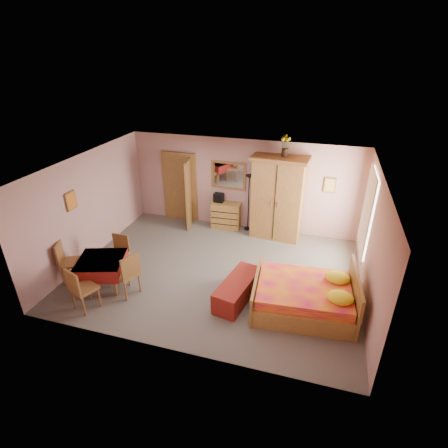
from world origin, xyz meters
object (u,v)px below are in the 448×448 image
(wardrobe, at_px, (278,198))
(chair_north, at_px, (118,255))
(bench, at_px, (238,289))
(wall_mirror, at_px, (228,175))
(chair_west, at_px, (72,262))
(chair_east, at_px, (126,273))
(sunflower_vase, at_px, (285,146))
(bed, at_px, (304,289))
(stereo, at_px, (219,198))
(chest_of_drawers, at_px, (226,215))
(floor_lamp, at_px, (248,203))
(dining_table, at_px, (103,273))
(chair_south, at_px, (84,288))

(wardrobe, relative_size, chair_north, 2.55)
(wardrobe, distance_m, bench, 3.14)
(wall_mirror, xyz_separation_m, chair_north, (-1.80, -3.09, -1.10))
(bench, bearing_deg, chair_west, -173.60)
(chair_east, bearing_deg, sunflower_vase, -16.40)
(bed, bearing_deg, bench, 178.66)
(stereo, relative_size, chair_west, 0.27)
(chest_of_drawers, distance_m, sunflower_vase, 2.68)
(floor_lamp, relative_size, chair_north, 1.85)
(wall_mirror, relative_size, wardrobe, 0.45)
(bed, height_order, chair_west, chair_west)
(stereo, relative_size, bed, 0.14)
(wall_mirror, height_order, chair_west, wall_mirror)
(bench, bearing_deg, stereo, 113.70)
(wall_mirror, distance_m, bed, 4.20)
(chest_of_drawers, relative_size, sunflower_vase, 1.49)
(wall_mirror, height_order, chair_east, wall_mirror)
(dining_table, bearing_deg, chair_east, -5.84)
(chair_south, bearing_deg, chair_north, 113.34)
(sunflower_vase, height_order, dining_table, sunflower_vase)
(floor_lamp, bearing_deg, wardrobe, -11.19)
(sunflower_vase, distance_m, chair_north, 4.86)
(wall_mirror, distance_m, sunflower_vase, 1.88)
(chest_of_drawers, xyz_separation_m, sunflower_vase, (1.55, -0.07, 2.18))
(floor_lamp, bearing_deg, chair_south, -118.98)
(bench, bearing_deg, sunflower_vase, 82.11)
(chest_of_drawers, height_order, stereo, stereo)
(chest_of_drawers, distance_m, chair_east, 3.76)
(chest_of_drawers, relative_size, chair_west, 0.82)
(floor_lamp, relative_size, bed, 0.83)
(chair_north, height_order, chair_west, chair_west)
(sunflower_vase, bearing_deg, bed, -72.60)
(chair_south, bearing_deg, chair_west, 160.38)
(stereo, bearing_deg, bench, -66.30)
(wardrobe, bearing_deg, chair_north, -134.88)
(wardrobe, xyz_separation_m, dining_table, (-3.28, -3.40, -0.79))
(chest_of_drawers, bearing_deg, floor_lamp, 2.84)
(floor_lamp, xyz_separation_m, chair_east, (-1.83, -3.63, -0.33))
(wardrobe, distance_m, chair_west, 5.33)
(wall_mirror, relative_size, chair_north, 1.14)
(bed, relative_size, dining_table, 2.10)
(stereo, distance_m, chair_south, 4.55)
(wardrobe, xyz_separation_m, chair_west, (-4.06, -3.40, -0.64))
(bench, bearing_deg, floor_lamp, 99.01)
(chair_east, bearing_deg, chest_of_drawers, 3.25)
(chair_north, bearing_deg, floor_lamp, -129.29)
(floor_lamp, height_order, wardrobe, wardrobe)
(stereo, height_order, bench, stereo)
(wall_mirror, xyz_separation_m, bed, (2.48, -3.22, -1.09))
(bench, relative_size, dining_table, 1.46)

